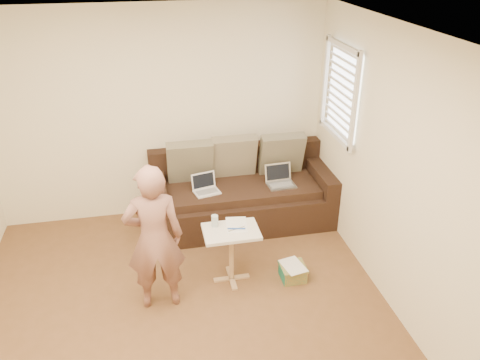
{
  "coord_description": "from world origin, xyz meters",
  "views": [
    {
      "loc": [
        -0.17,
        -3.26,
        3.24
      ],
      "look_at": [
        0.8,
        1.4,
        0.78
      ],
      "focal_mm": 35.65,
      "sensor_mm": 36.0,
      "label": 1
    }
  ],
  "objects_px": {
    "laptop_silver": "(281,186)",
    "laptop_white": "(207,193)",
    "person": "(154,239)",
    "sofa": "(242,191)",
    "drinking_glass": "(215,221)",
    "side_table": "(231,255)",
    "striped_box": "(293,272)"
  },
  "relations": [
    {
      "from": "laptop_silver",
      "to": "laptop_white",
      "type": "distance_m",
      "value": 0.91
    },
    {
      "from": "laptop_silver",
      "to": "person",
      "type": "height_order",
      "value": "person"
    },
    {
      "from": "sofa",
      "to": "drinking_glass",
      "type": "height_order",
      "value": "sofa"
    },
    {
      "from": "sofa",
      "to": "drinking_glass",
      "type": "distance_m",
      "value": 1.14
    },
    {
      "from": "laptop_silver",
      "to": "side_table",
      "type": "bearing_deg",
      "value": -133.15
    },
    {
      "from": "person",
      "to": "striped_box",
      "type": "bearing_deg",
      "value": -177.05
    },
    {
      "from": "side_table",
      "to": "laptop_silver",
      "type": "bearing_deg",
      "value": 50.47
    },
    {
      "from": "sofa",
      "to": "laptop_white",
      "type": "distance_m",
      "value": 0.48
    },
    {
      "from": "side_table",
      "to": "striped_box",
      "type": "bearing_deg",
      "value": -10.64
    },
    {
      "from": "laptop_silver",
      "to": "drinking_glass",
      "type": "relative_size",
      "value": 2.75
    },
    {
      "from": "laptop_white",
      "to": "striped_box",
      "type": "relative_size",
      "value": 1.11
    },
    {
      "from": "laptop_white",
      "to": "side_table",
      "type": "height_order",
      "value": "laptop_white"
    },
    {
      "from": "laptop_silver",
      "to": "laptop_white",
      "type": "xyz_separation_m",
      "value": [
        -0.91,
        0.01,
        0.0
      ]
    },
    {
      "from": "laptop_silver",
      "to": "drinking_glass",
      "type": "xyz_separation_m",
      "value": [
        -0.95,
        -0.87,
        0.15
      ]
    },
    {
      "from": "striped_box",
      "to": "drinking_glass",
      "type": "bearing_deg",
      "value": 163.63
    },
    {
      "from": "drinking_glass",
      "to": "laptop_silver",
      "type": "bearing_deg",
      "value": 42.32
    },
    {
      "from": "side_table",
      "to": "striped_box",
      "type": "xyz_separation_m",
      "value": [
        0.63,
        -0.12,
        -0.22
      ]
    },
    {
      "from": "side_table",
      "to": "drinking_glass",
      "type": "bearing_deg",
      "value": 143.01
    },
    {
      "from": "person",
      "to": "drinking_glass",
      "type": "height_order",
      "value": "person"
    },
    {
      "from": "laptop_white",
      "to": "person",
      "type": "xyz_separation_m",
      "value": [
        -0.65,
        -1.18,
        0.23
      ]
    },
    {
      "from": "laptop_silver",
      "to": "laptop_white",
      "type": "height_order",
      "value": "laptop_silver"
    },
    {
      "from": "laptop_silver",
      "to": "side_table",
      "type": "height_order",
      "value": "laptop_silver"
    },
    {
      "from": "laptop_white",
      "to": "drinking_glass",
      "type": "height_order",
      "value": "drinking_glass"
    },
    {
      "from": "person",
      "to": "side_table",
      "type": "distance_m",
      "value": 0.9
    },
    {
      "from": "person",
      "to": "striped_box",
      "type": "height_order",
      "value": "person"
    },
    {
      "from": "laptop_white",
      "to": "striped_box",
      "type": "distance_m",
      "value": 1.4
    },
    {
      "from": "sofa",
      "to": "laptop_white",
      "type": "bearing_deg",
      "value": -164.04
    },
    {
      "from": "laptop_silver",
      "to": "person",
      "type": "distance_m",
      "value": 1.97
    },
    {
      "from": "person",
      "to": "drinking_glass",
      "type": "xyz_separation_m",
      "value": [
        0.61,
        0.31,
        -0.08
      ]
    },
    {
      "from": "sofa",
      "to": "striped_box",
      "type": "xyz_separation_m",
      "value": [
        0.29,
        -1.23,
        -0.34
      ]
    },
    {
      "from": "sofa",
      "to": "side_table",
      "type": "bearing_deg",
      "value": -107.2
    },
    {
      "from": "drinking_glass",
      "to": "side_table",
      "type": "bearing_deg",
      "value": -36.99
    }
  ]
}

